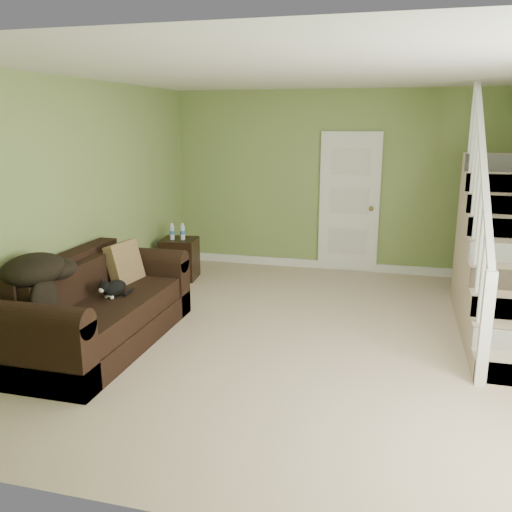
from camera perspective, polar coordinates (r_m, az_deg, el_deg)
The scene contains 15 objects.
floor at distance 5.65m, azimuth 5.74°, elevation -8.60°, with size 5.00×5.50×0.01m, color #C9AD91.
ceiling at distance 5.23m, azimuth 6.47°, elevation 18.70°, with size 5.00×5.50×0.01m, color white.
wall_back at distance 7.99m, azimuth 9.18°, elevation 7.67°, with size 5.00×0.04×2.60m, color #78904D.
wall_front at distance 2.68m, azimuth -3.15°, elevation -5.02°, with size 5.00×0.04×2.60m, color #78904D.
wall_left at distance 6.17m, azimuth -17.59°, elevation 5.32°, with size 0.04×5.50×2.60m, color #78904D.
baseboard_back at distance 8.19m, azimuth 8.82°, elevation -1.00°, with size 5.00×0.04×0.12m, color white.
baseboard_left at distance 6.45m, azimuth -16.55°, elevation -5.62°, with size 0.04×5.50×0.12m, color white.
door at distance 7.98m, azimuth 9.79°, elevation 5.50°, with size 0.86×0.12×2.02m.
staircase at distance 6.42m, azimuth 25.20°, elevation -1.07°, with size 1.00×2.51×2.82m.
sofa at distance 5.60m, azimuth -16.32°, elevation -5.64°, with size 0.97×2.24×0.88m.
side_table at distance 7.67m, azimuth -8.05°, elevation -0.23°, with size 0.53×0.53×0.80m.
cat at distance 5.53m, azimuth -14.77°, elevation -3.33°, with size 0.21×0.45×0.21m.
banana at distance 4.94m, azimuth -17.46°, elevation -6.35°, with size 0.05×0.16×0.05m, color yellow.
throw_pillow at distance 6.02m, azimuth -13.63°, elevation -0.76°, with size 0.11×0.46×0.46m, color #513A20.
throw_blanket at distance 5.09m, azimuth -22.38°, elevation -1.29°, with size 0.49×0.64×0.27m, color black.
Camera 1 is at (0.79, -5.15, 2.18)m, focal length 38.00 mm.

